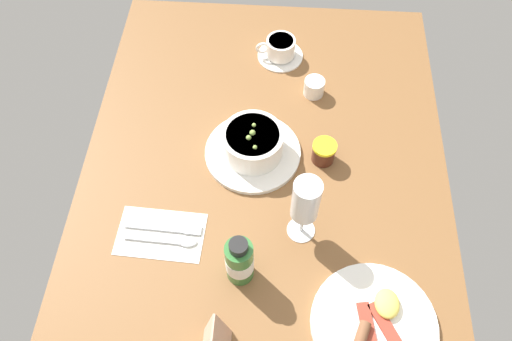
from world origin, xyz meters
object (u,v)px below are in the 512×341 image
Objects in this scene: coffee_cup at (280,49)px; jam_jar at (324,152)px; porridge_bowl at (253,145)px; sauce_bottle_green at (240,261)px; creamer_jug at (314,87)px; cutlery_setting at (163,234)px; menu_card at (215,336)px; breakfast_plate at (374,323)px; wine_glass at (306,202)px.

coffee_cup reaches higher than jam_jar.
sauce_bottle_green reaches higher than porridge_bowl.
cutlery_setting is at bearing -37.12° from creamer_jug.
menu_card is at bearing -12.97° from sauce_bottle_green.
breakfast_plate is at bearing 34.26° from porridge_bowl.
cutlery_setting is at bearing -57.31° from jam_jar.
breakfast_plate is at bearing 69.70° from cutlery_setting.
sauce_bottle_green is at bearing 66.58° from cutlery_setting.
jam_jar is 33.88cm from sauce_bottle_green.
sauce_bottle_green is at bearing -0.90° from porridge_bowl.
wine_glass is at bearing -13.98° from jam_jar.
porridge_bowl is at bearing -145.74° from breakfast_plate.
menu_card reaches higher than breakfast_plate.
breakfast_plate is 30.57cm from menu_card.
porridge_bowl is 1.18× the size of cutlery_setting.
creamer_jug is at bearing -168.25° from breakfast_plate.
creamer_jug is 0.25× the size of breakfast_plate.
cutlery_setting is 1.50× the size of coffee_cup.
sauce_bottle_green reaches higher than jam_jar.
porridge_bowl is 23.91cm from wine_glass.
porridge_bowl is 16.34cm from jam_jar.
sauce_bottle_green is (10.45, -12.11, -6.02)cm from wine_glass.
jam_jar is 39.16cm from breakfast_plate.
cutlery_setting is 0.78× the size of breakfast_plate.
jam_jar is at bearing 89.16° from porridge_bowl.
coffee_cup reaches higher than creamer_jug.
coffee_cup is 0.52× the size of breakfast_plate.
porridge_bowl is 1.57× the size of sauce_bottle_green.
breakfast_plate is at bearing 16.63° from coffee_cup.
coffee_cup is at bearing 157.31° from cutlery_setting.
jam_jar is 0.23× the size of breakfast_plate.
menu_card is (75.77, -8.74, 2.72)cm from coffee_cup.
wine_glass is 17.09cm from sauce_bottle_green.
porridge_bowl is 0.92× the size of breakfast_plate.
sauce_bottle_green is 0.58× the size of breakfast_plate.
porridge_bowl is 46.24cm from breakfast_plate.
coffee_cup is 2.06× the size of creamer_jug.
cutlery_setting is 31.82cm from wine_glass.
coffee_cup is 2.27× the size of jam_jar.
jam_jar is at bearing -165.69° from breakfast_plate.
jam_jar is at bearing 150.13° from sauce_bottle_green.
sauce_bottle_green is at bearing -16.34° from creamer_jug.
menu_card is (43.43, -20.05, 2.67)cm from jam_jar.
cutlery_setting is 58.71cm from coffee_cup.
breakfast_plate is (37.91, 9.67, -1.83)cm from jam_jar.
breakfast_plate is at bearing 71.79° from sauce_bottle_green.
sauce_bottle_green is (7.43, 17.16, 6.10)cm from cutlery_setting.
menu_card is (14.22, -3.28, -0.94)cm from sauce_bottle_green.
coffee_cup is at bearing 174.93° from sauce_bottle_green.
menu_card reaches higher than jam_jar.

